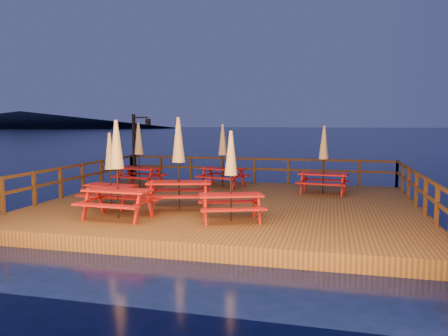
# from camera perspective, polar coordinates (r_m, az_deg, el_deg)

# --- Properties ---
(ground) EXTENTS (500.00, 500.00, 0.00)m
(ground) POSITION_cam_1_polar(r_m,az_deg,el_deg) (14.56, 0.72, -6.03)
(ground) COLOR black
(ground) RESTS_ON ground
(deck) EXTENTS (12.00, 10.00, 0.40)m
(deck) POSITION_cam_1_polar(r_m,az_deg,el_deg) (14.52, 0.73, -5.26)
(deck) COLOR #4D3018
(deck) RESTS_ON ground
(deck_piles) EXTENTS (11.44, 9.44, 1.40)m
(deck_piles) POSITION_cam_1_polar(r_m,az_deg,el_deg) (14.62, 0.72, -7.18)
(deck_piles) COLOR #3B2712
(deck_piles) RESTS_ON ground
(railing) EXTENTS (11.80, 9.75, 1.10)m
(railing) POSITION_cam_1_polar(r_m,az_deg,el_deg) (16.08, 2.16, -0.68)
(railing) COLOR #3B2712
(railing) RESTS_ON deck
(lamp_post) EXTENTS (0.85, 0.18, 3.00)m
(lamp_post) POSITION_cam_1_polar(r_m,az_deg,el_deg) (20.35, -11.26, 3.52)
(lamp_post) COLOR black
(lamp_post) RESTS_ON deck
(headland_left) EXTENTS (180.00, 84.00, 9.00)m
(headland_left) POSITION_cam_1_polar(r_m,az_deg,el_deg) (261.16, -25.02, 5.76)
(headland_left) COLOR black
(headland_left) RESTS_ON ground
(picnic_table_0) EXTENTS (1.98, 1.67, 2.69)m
(picnic_table_0) POSITION_cam_1_polar(r_m,az_deg,el_deg) (12.20, -13.78, 0.00)
(picnic_table_0) COLOR maroon
(picnic_table_0) RESTS_ON deck
(picnic_table_1) EXTENTS (2.10, 1.85, 2.61)m
(picnic_table_1) POSITION_cam_1_polar(r_m,az_deg,el_deg) (18.08, -11.05, 1.83)
(picnic_table_1) COLOR maroon
(picnic_table_1) RESTS_ON deck
(picnic_table_2) EXTENTS (1.92, 1.65, 2.51)m
(picnic_table_2) POSITION_cam_1_polar(r_m,az_deg,el_deg) (16.45, 12.88, 1.20)
(picnic_table_2) COLOR maroon
(picnic_table_2) RESTS_ON deck
(picnic_table_3) EXTENTS (1.77, 1.52, 2.31)m
(picnic_table_3) POSITION_cam_1_polar(r_m,az_deg,el_deg) (13.97, -14.64, -0.08)
(picnic_table_3) COLOR maroon
(picnic_table_3) RESTS_ON deck
(picnic_table_4) EXTENTS (2.06, 1.88, 2.41)m
(picnic_table_4) POSITION_cam_1_polar(r_m,az_deg,el_deg) (11.56, 0.91, -0.87)
(picnic_table_4) COLOR maroon
(picnic_table_4) RESTS_ON deck
(picnic_table_5) EXTENTS (2.31, 2.06, 2.79)m
(picnic_table_5) POSITION_cam_1_polar(r_m,az_deg,el_deg) (13.25, -5.94, 0.82)
(picnic_table_5) COLOR maroon
(picnic_table_5) RESTS_ON deck
(picnic_table_6) EXTENTS (2.14, 1.93, 2.56)m
(picnic_table_6) POSITION_cam_1_polar(r_m,az_deg,el_deg) (17.72, -0.17, 1.77)
(picnic_table_6) COLOR maroon
(picnic_table_6) RESTS_ON deck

